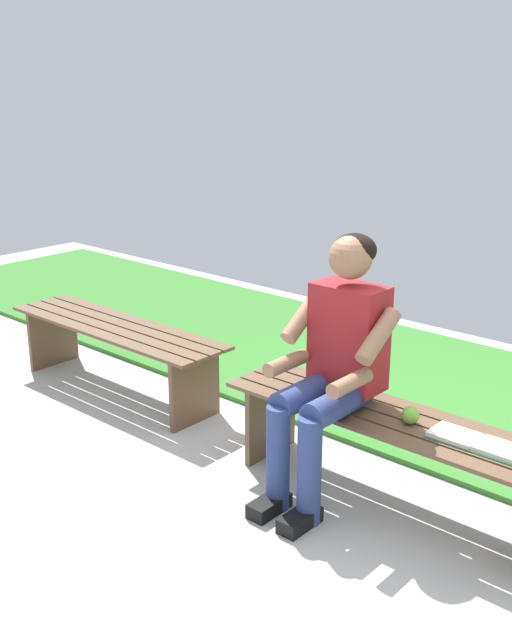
% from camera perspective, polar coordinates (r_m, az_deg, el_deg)
% --- Properties ---
extents(ground_plane, '(10.00, 7.00, 0.04)m').
position_cam_1_polar(ground_plane, '(3.69, -12.72, -14.21)').
color(ground_plane, '#B2B2AD').
extents(grass_strip, '(9.00, 1.92, 0.03)m').
position_cam_1_polar(grass_strip, '(5.20, 8.27, -3.73)').
color(grass_strip, '#387A2D').
rests_on(grass_strip, ground).
extents(bench_near, '(1.70, 0.43, 0.44)m').
position_cam_1_polar(bench_near, '(3.56, 10.23, -8.74)').
color(bench_near, brown).
rests_on(bench_near, ground).
extents(bench_far, '(1.65, 0.42, 0.44)m').
position_cam_1_polar(bench_far, '(4.81, -10.51, -1.58)').
color(bench_far, brown).
rests_on(bench_far, ground).
extents(person_seated, '(0.50, 0.69, 1.25)m').
position_cam_1_polar(person_seated, '(3.48, 5.84, -2.94)').
color(person_seated, maroon).
rests_on(person_seated, ground).
extents(apple, '(0.08, 0.08, 0.08)m').
position_cam_1_polar(apple, '(3.45, 11.58, -7.05)').
color(apple, '#72B738').
rests_on(apple, bench_near).
extents(book_open, '(0.41, 0.16, 0.02)m').
position_cam_1_polar(book_open, '(3.34, 16.36, -8.91)').
color(book_open, white).
rests_on(book_open, bench_near).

